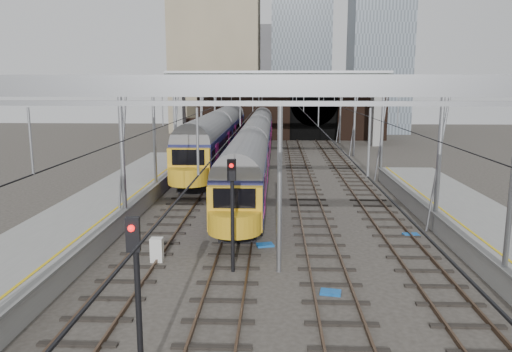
{
  "coord_description": "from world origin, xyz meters",
  "views": [
    {
      "loc": [
        -0.16,
        -17.59,
        7.64
      ],
      "look_at": [
        -1.3,
        10.75,
        2.4
      ],
      "focal_mm": 35.0,
      "sensor_mm": 36.0,
      "label": 1
    }
  ],
  "objects_px": {
    "signal_near_centre": "(232,201)",
    "train_second": "(226,128)",
    "train_main": "(258,135)",
    "relay_cabinet": "(157,250)",
    "signal_near_left": "(137,283)"
  },
  "relations": [
    {
      "from": "train_main",
      "to": "relay_cabinet",
      "type": "relative_size",
      "value": 57.05
    },
    {
      "from": "signal_near_centre",
      "to": "relay_cabinet",
      "type": "relative_size",
      "value": 4.48
    },
    {
      "from": "signal_near_left",
      "to": "relay_cabinet",
      "type": "relative_size",
      "value": 4.33
    },
    {
      "from": "signal_near_centre",
      "to": "train_second",
      "type": "bearing_deg",
      "value": 104.11
    },
    {
      "from": "relay_cabinet",
      "to": "train_second",
      "type": "bearing_deg",
      "value": 90.88
    },
    {
      "from": "signal_near_left",
      "to": "signal_near_centre",
      "type": "distance_m",
      "value": 8.37
    },
    {
      "from": "train_main",
      "to": "relay_cabinet",
      "type": "height_order",
      "value": "train_main"
    },
    {
      "from": "train_main",
      "to": "train_second",
      "type": "relative_size",
      "value": 1.17
    },
    {
      "from": "train_second",
      "to": "signal_near_left",
      "type": "xyz_separation_m",
      "value": [
        2.5,
        -47.12,
        0.33
      ]
    },
    {
      "from": "signal_near_left",
      "to": "signal_near_centre",
      "type": "height_order",
      "value": "signal_near_centre"
    },
    {
      "from": "relay_cabinet",
      "to": "signal_near_left",
      "type": "bearing_deg",
      "value": -79.18
    },
    {
      "from": "train_second",
      "to": "signal_near_left",
      "type": "bearing_deg",
      "value": -86.97
    },
    {
      "from": "signal_near_left",
      "to": "signal_near_centre",
      "type": "xyz_separation_m",
      "value": [
        1.6,
        8.22,
        0.08
      ]
    },
    {
      "from": "train_main",
      "to": "train_second",
      "type": "bearing_deg",
      "value": 121.56
    },
    {
      "from": "train_main",
      "to": "train_second",
      "type": "distance_m",
      "value": 7.65
    }
  ]
}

